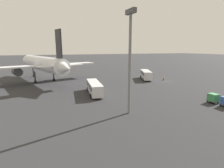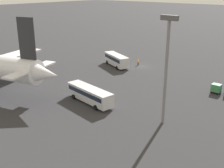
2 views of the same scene
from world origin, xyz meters
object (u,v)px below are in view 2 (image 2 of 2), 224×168
at_px(shuttle_bus_far, 90,94).
at_px(worker_person, 138,62).
at_px(shuttle_bus_near, 116,59).
at_px(cargo_cart_green, 216,88).

height_order(shuttle_bus_far, worker_person, shuttle_bus_far).
distance_m(shuttle_bus_far, worker_person, 30.58).
bearing_deg(shuttle_bus_near, worker_person, -108.71).
bearing_deg(worker_person, shuttle_bus_far, 106.90).
xyz_separation_m(shuttle_bus_near, worker_person, (-4.40, -4.78, -1.14)).
bearing_deg(worker_person, cargo_cart_green, 163.69).
xyz_separation_m(shuttle_bus_far, worker_person, (8.89, -29.25, -1.00)).
xyz_separation_m(shuttle_bus_near, cargo_cart_green, (-30.62, 2.89, -0.82)).
distance_m(worker_person, cargo_cart_green, 27.32).
bearing_deg(cargo_cart_green, shuttle_bus_near, -5.40).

